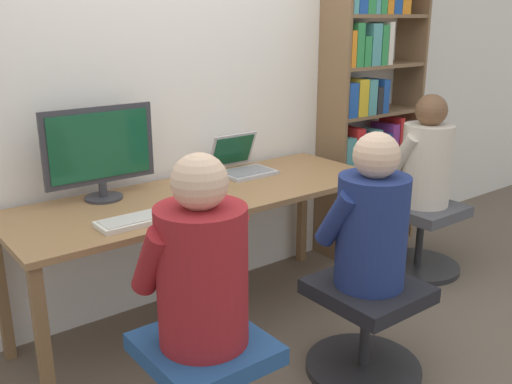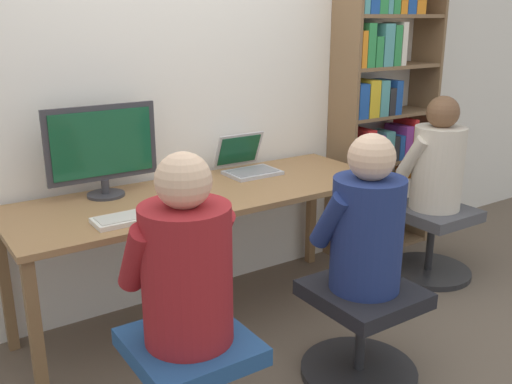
{
  "view_description": "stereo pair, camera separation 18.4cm",
  "coord_description": "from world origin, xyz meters",
  "px_view_note": "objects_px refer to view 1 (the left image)",
  "views": [
    {
      "loc": [
        -1.51,
        -2.04,
        1.63
      ],
      "look_at": [
        0.17,
        0.14,
        0.78
      ],
      "focal_mm": 40.0,
      "sensor_mm": 36.0,
      "label": 1
    },
    {
      "loc": [
        -1.36,
        -2.15,
        1.63
      ],
      "look_at": [
        0.17,
        0.14,
        0.78
      ],
      "focal_mm": 40.0,
      "sensor_mm": 36.0,
      "label": 2
    }
  ],
  "objects_px": {
    "office_chair_right": "(366,324)",
    "bookshelf": "(366,113)",
    "person_at_monitor": "(201,264)",
    "desktop_monitor": "(100,151)",
    "person_near_shelf": "(426,158)",
    "keyboard": "(140,219)",
    "laptop": "(243,165)",
    "person_at_laptop": "(371,220)",
    "office_chair_side": "(420,234)"
  },
  "relations": [
    {
      "from": "office_chair_right",
      "to": "person_at_laptop",
      "type": "height_order",
      "value": "person_at_laptop"
    },
    {
      "from": "office_chair_right",
      "to": "person_at_laptop",
      "type": "xyz_separation_m",
      "value": [
        0.0,
        0.01,
        0.52
      ]
    },
    {
      "from": "bookshelf",
      "to": "person_near_shelf",
      "type": "height_order",
      "value": "bookshelf"
    },
    {
      "from": "person_near_shelf",
      "to": "desktop_monitor",
      "type": "bearing_deg",
      "value": 166.27
    },
    {
      "from": "office_chair_right",
      "to": "person_at_monitor",
      "type": "distance_m",
      "value": 1.0
    },
    {
      "from": "desktop_monitor",
      "to": "bookshelf",
      "type": "bearing_deg",
      "value": 0.64
    },
    {
      "from": "bookshelf",
      "to": "office_chair_right",
      "type": "bearing_deg",
      "value": -136.67
    },
    {
      "from": "desktop_monitor",
      "to": "office_chair_right",
      "type": "bearing_deg",
      "value": -52.64
    },
    {
      "from": "person_at_laptop",
      "to": "bookshelf",
      "type": "xyz_separation_m",
      "value": [
        1.13,
        1.06,
        0.23
      ]
    },
    {
      "from": "office_chair_right",
      "to": "bookshelf",
      "type": "height_order",
      "value": "bookshelf"
    },
    {
      "from": "person_near_shelf",
      "to": "office_chair_side",
      "type": "bearing_deg",
      "value": -90.0
    },
    {
      "from": "keyboard",
      "to": "bookshelf",
      "type": "bearing_deg",
      "value": 12.59
    },
    {
      "from": "office_chair_right",
      "to": "office_chair_side",
      "type": "bearing_deg",
      "value": 25.98
    },
    {
      "from": "office_chair_side",
      "to": "person_near_shelf",
      "type": "distance_m",
      "value": 0.52
    },
    {
      "from": "person_at_monitor",
      "to": "office_chair_side",
      "type": "height_order",
      "value": "person_at_monitor"
    },
    {
      "from": "office_chair_right",
      "to": "person_at_laptop",
      "type": "bearing_deg",
      "value": 90.0
    },
    {
      "from": "person_at_monitor",
      "to": "office_chair_side",
      "type": "bearing_deg",
      "value": 14.07
    },
    {
      "from": "desktop_monitor",
      "to": "bookshelf",
      "type": "distance_m",
      "value": 1.93
    },
    {
      "from": "laptop",
      "to": "person_at_laptop",
      "type": "relative_size",
      "value": 0.43
    },
    {
      "from": "laptop",
      "to": "office_chair_side",
      "type": "relative_size",
      "value": 0.55
    },
    {
      "from": "office_chair_right",
      "to": "bookshelf",
      "type": "distance_m",
      "value": 1.73
    },
    {
      "from": "keyboard",
      "to": "bookshelf",
      "type": "height_order",
      "value": "bookshelf"
    },
    {
      "from": "office_chair_right",
      "to": "person_at_monitor",
      "type": "xyz_separation_m",
      "value": [
        -0.85,
        0.06,
        0.52
      ]
    },
    {
      "from": "desktop_monitor",
      "to": "person_near_shelf",
      "type": "bearing_deg",
      "value": -13.73
    },
    {
      "from": "desktop_monitor",
      "to": "person_at_monitor",
      "type": "bearing_deg",
      "value": -93.06
    },
    {
      "from": "laptop",
      "to": "person_at_monitor",
      "type": "xyz_separation_m",
      "value": [
        -0.9,
        -0.97,
        -0.03
      ]
    },
    {
      "from": "laptop",
      "to": "person_near_shelf",
      "type": "bearing_deg",
      "value": -22.4
    },
    {
      "from": "laptop",
      "to": "office_chair_side",
      "type": "distance_m",
      "value": 1.33
    },
    {
      "from": "desktop_monitor",
      "to": "person_at_monitor",
      "type": "relative_size",
      "value": 0.77
    },
    {
      "from": "bookshelf",
      "to": "desktop_monitor",
      "type": "bearing_deg",
      "value": -179.36
    },
    {
      "from": "office_chair_side",
      "to": "person_near_shelf",
      "type": "relative_size",
      "value": 0.77
    },
    {
      "from": "keyboard",
      "to": "bookshelf",
      "type": "xyz_separation_m",
      "value": [
        1.94,
        0.43,
        0.22
      ]
    },
    {
      "from": "desktop_monitor",
      "to": "keyboard",
      "type": "bearing_deg",
      "value": -90.76
    },
    {
      "from": "keyboard",
      "to": "person_near_shelf",
      "type": "distance_m",
      "value": 1.97
    },
    {
      "from": "office_chair_right",
      "to": "laptop",
      "type": "bearing_deg",
      "value": 87.49
    },
    {
      "from": "office_chair_right",
      "to": "office_chair_side",
      "type": "height_order",
      "value": "same"
    },
    {
      "from": "desktop_monitor",
      "to": "person_at_monitor",
      "type": "xyz_separation_m",
      "value": [
        -0.05,
        -0.99,
        -0.23
      ]
    },
    {
      "from": "person_at_laptop",
      "to": "person_near_shelf",
      "type": "height_order",
      "value": "person_near_shelf"
    },
    {
      "from": "person_at_monitor",
      "to": "person_near_shelf",
      "type": "height_order",
      "value": "person_at_monitor"
    },
    {
      "from": "person_near_shelf",
      "to": "keyboard",
      "type": "bearing_deg",
      "value": 178.05
    },
    {
      "from": "laptop",
      "to": "office_chair_right",
      "type": "bearing_deg",
      "value": -92.51
    },
    {
      "from": "desktop_monitor",
      "to": "keyboard",
      "type": "xyz_separation_m",
      "value": [
        -0.01,
        -0.41,
        -0.23
      ]
    },
    {
      "from": "keyboard",
      "to": "office_chair_side",
      "type": "distance_m",
      "value": 2.03
    },
    {
      "from": "office_chair_right",
      "to": "person_at_monitor",
      "type": "bearing_deg",
      "value": 175.96
    },
    {
      "from": "laptop",
      "to": "keyboard",
      "type": "xyz_separation_m",
      "value": [
        -0.85,
        -0.39,
        -0.03
      ]
    },
    {
      "from": "office_chair_right",
      "to": "bookshelf",
      "type": "xyz_separation_m",
      "value": [
        1.13,
        1.07,
        0.74
      ]
    },
    {
      "from": "desktop_monitor",
      "to": "office_chair_right",
      "type": "xyz_separation_m",
      "value": [
        0.8,
        -1.05,
        -0.75
      ]
    },
    {
      "from": "person_at_monitor",
      "to": "bookshelf",
      "type": "distance_m",
      "value": 2.24
    },
    {
      "from": "person_at_monitor",
      "to": "person_near_shelf",
      "type": "xyz_separation_m",
      "value": [
        2.01,
        0.51,
        -0.0
      ]
    },
    {
      "from": "bookshelf",
      "to": "office_chair_side",
      "type": "relative_size",
      "value": 3.57
    }
  ]
}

